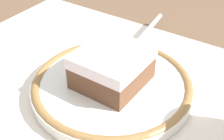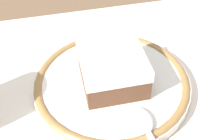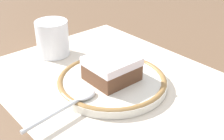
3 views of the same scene
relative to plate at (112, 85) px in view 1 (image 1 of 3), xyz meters
The scene contains 5 objects.
ground_plane 0.02m from the plate, 120.50° to the right, with size 2.40×2.40×0.00m, color brown.
placemat 0.02m from the plate, 120.50° to the right, with size 0.56×0.41×0.00m, color beige.
plate is the anchor object (origin of this frame).
cake_slice 0.03m from the plate, 110.56° to the left, with size 0.08×0.09×0.05m.
spoon 0.11m from the plate, 101.27° to the left, with size 0.03×0.15×0.01m.
Camera 1 is at (0.19, -0.27, 0.28)m, focal length 51.51 mm.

